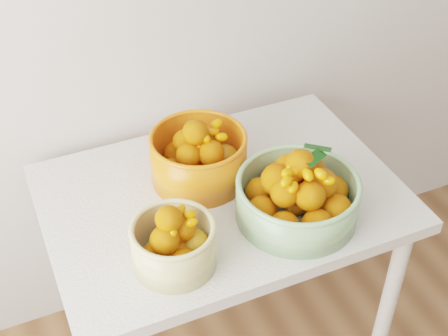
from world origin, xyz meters
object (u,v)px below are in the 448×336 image
Objects in this scene: bowl_cream at (174,243)px; bowl_green at (298,195)px; table at (222,217)px; bowl_orange at (199,156)px.

bowl_cream is 0.62× the size of bowl_green.
table is at bearing 42.56° from bowl_cream.
table is at bearing -69.06° from bowl_orange.
table is 0.20m from bowl_orange.
bowl_cream is 0.71× the size of bowl_orange.
bowl_cream is at bearing -122.16° from bowl_orange.
table is 0.28m from bowl_green.
bowl_green is (0.15, -0.17, 0.17)m from table.
bowl_orange is at bearing 110.94° from table.
bowl_orange is at bearing 125.73° from bowl_green.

